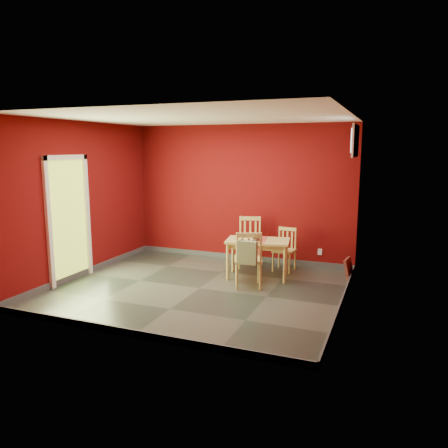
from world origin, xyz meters
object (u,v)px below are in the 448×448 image
(tote_bag, at_px, (247,253))
(chair_far_right, at_px, (285,249))
(picture_frame, at_px, (349,268))
(chair_far_left, at_px, (250,241))
(dining_table, at_px, (258,244))
(cat, at_px, (256,235))
(chair_near, at_px, (248,259))

(tote_bag, bearing_deg, chair_far_right, 79.44)
(picture_frame, bearing_deg, chair_far_left, 174.69)
(dining_table, relative_size, cat, 3.25)
(chair_far_left, xyz_separation_m, chair_near, (0.39, -1.25, -0.00))
(chair_far_right, height_order, tote_bag, tote_bag)
(dining_table, relative_size, chair_far_right, 1.48)
(cat, xyz_separation_m, picture_frame, (1.52, 0.55, -0.58))
(chair_near, height_order, picture_frame, chair_near)
(tote_bag, relative_size, cat, 1.21)
(chair_far_right, distance_m, picture_frame, 1.19)
(chair_far_left, distance_m, chair_near, 1.31)
(picture_frame, bearing_deg, chair_near, -143.78)
(chair_far_left, xyz_separation_m, picture_frame, (1.86, -0.17, -0.30))
(chair_far_right, height_order, cat, cat)
(dining_table, distance_m, picture_frame, 1.63)
(tote_bag, bearing_deg, chair_far_left, 106.66)
(chair_far_left, bearing_deg, picture_frame, -5.31)
(dining_table, relative_size, tote_bag, 2.68)
(chair_far_right, bearing_deg, chair_near, -104.68)
(tote_bag, bearing_deg, dining_table, 95.19)
(chair_far_left, height_order, chair_far_right, chair_far_left)
(chair_near, xyz_separation_m, picture_frame, (1.48, 1.08, -0.30))
(chair_near, xyz_separation_m, cat, (-0.05, 0.53, 0.29))
(chair_far_left, distance_m, chair_far_right, 0.71)
(chair_far_left, bearing_deg, tote_bag, -73.34)
(chair_far_right, relative_size, chair_near, 0.85)
(chair_near, distance_m, cat, 0.61)
(dining_table, distance_m, chair_far_left, 0.77)
(tote_bag, distance_m, picture_frame, 1.98)
(cat, bearing_deg, picture_frame, -11.96)
(cat, bearing_deg, tote_bag, -114.36)
(chair_far_left, bearing_deg, dining_table, -61.36)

